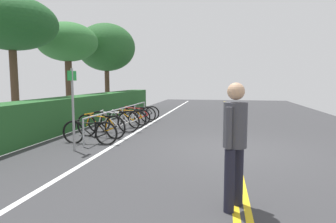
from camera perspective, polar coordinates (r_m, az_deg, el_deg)
The scene contains 18 objects.
ground_plane at distance 7.72m, azimuth 12.56°, elevation -7.50°, with size 39.41×10.75×0.05m, color #353538.
centre_line_yellow_inner at distance 7.72m, azimuth 13.16°, elevation -7.32°, with size 35.47×0.10×0.00m, color gold.
centre_line_yellow_outer at distance 7.71m, azimuth 11.97°, elevation -7.30°, with size 35.47×0.10×0.00m, color gold.
bike_lane_stripe_white at distance 8.23m, azimuth -10.35°, elevation -6.42°, with size 35.47×0.12×0.00m, color white.
bike_rack at distance 10.83m, azimuth -8.97°, elevation -0.24°, with size 6.24×0.05×0.78m.
bicycle_0 at distance 8.44m, azimuth -15.15°, elevation -3.99°, with size 0.46×1.67×0.70m.
bicycle_1 at distance 9.32m, azimuth -13.13°, elevation -2.78°, with size 0.53×1.78×0.77m.
bicycle_2 at distance 10.11m, azimuth -10.58°, elevation -1.97°, with size 0.50×1.76×0.79m.
bicycle_3 at distance 10.92m, azimuth -8.68°, elevation -1.54°, with size 0.65×1.63×0.72m.
bicycle_4 at distance 11.76m, azimuth -7.59°, elevation -1.06°, with size 0.46×1.70×0.69m.
bicycle_5 at distance 12.51m, azimuth -6.36°, elevation -0.57°, with size 0.46×1.75×0.71m.
bicycle_6 at distance 13.25m, azimuth -5.14°, elevation -0.26°, with size 0.46×1.61×0.68m.
pedestrian at distance 4.05m, azimuth 13.02°, elevation -4.88°, with size 0.45×0.32×1.74m.
sign_post_near at distance 7.58m, azimuth -18.22°, elevation 1.90°, with size 0.36×0.06×2.07m.
hedge_backdrop at distance 12.99m, azimuth -15.15°, elevation 0.61°, with size 15.19×1.00×1.16m, color #235626.
tree_mid at distance 12.65m, azimuth -28.47°, elevation 14.89°, with size 3.36×3.36×4.88m.
tree_far_right at distance 15.69m, azimuth -19.16°, elevation 12.64°, with size 2.99×2.99×4.66m.
tree_extra at distance 18.54m, azimuth -12.03°, elevation 12.18°, with size 3.51×3.51×5.24m.
Camera 1 is at (-7.50, 0.30, 1.77)m, focal length 30.99 mm.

